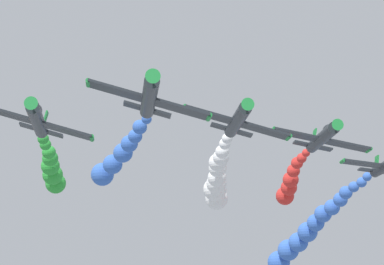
{
  "coord_description": "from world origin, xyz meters",
  "views": [
    {
      "loc": [
        6.66,
        73.86,
        45.76
      ],
      "look_at": [
        0.0,
        0.0,
        61.83
      ],
      "focal_mm": 81.53,
      "sensor_mm": 36.0,
      "label": 1
    }
  ],
  "objects_px": {
    "airplane_right_inner": "(37,119)",
    "airplane_left_outer": "(323,137)",
    "airplane_lead": "(150,96)",
    "airplane_left_inner": "(238,120)"
  },
  "relations": [
    {
      "from": "airplane_lead",
      "to": "airplane_left_inner",
      "type": "distance_m",
      "value": 12.35
    },
    {
      "from": "airplane_lead",
      "to": "airplane_left_outer",
      "type": "height_order",
      "value": "airplane_left_outer"
    },
    {
      "from": "airplane_left_outer",
      "to": "airplane_left_inner",
      "type": "bearing_deg",
      "value": 37.25
    },
    {
      "from": "airplane_lead",
      "to": "airplane_right_inner",
      "type": "relative_size",
      "value": 1.0
    },
    {
      "from": "airplane_left_inner",
      "to": "airplane_left_outer",
      "type": "height_order",
      "value": "airplane_left_outer"
    },
    {
      "from": "airplane_left_outer",
      "to": "airplane_lead",
      "type": "bearing_deg",
      "value": 44.16
    },
    {
      "from": "airplane_lead",
      "to": "airplane_left_inner",
      "type": "height_order",
      "value": "airplane_left_inner"
    },
    {
      "from": "airplane_lead",
      "to": "airplane_left_inner",
      "type": "xyz_separation_m",
      "value": [
        -7.86,
        -9.51,
        0.62
      ]
    },
    {
      "from": "airplane_right_inner",
      "to": "airplane_left_inner",
      "type": "bearing_deg",
      "value": -174.27
    },
    {
      "from": "airplane_right_inner",
      "to": "airplane_left_outer",
      "type": "distance_m",
      "value": 26.86
    }
  ]
}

